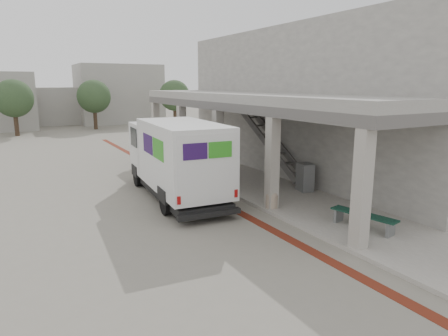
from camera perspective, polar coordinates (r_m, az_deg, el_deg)
ground at (r=12.92m, az=0.36°, el=-8.10°), size 120.00×120.00×0.00m
bike_lane_stripe at (r=15.04m, az=-0.04°, el=-5.15°), size 0.35×40.00×0.01m
sidewalk at (r=15.16m, az=13.72°, el=-5.15°), size 4.40×28.00×0.12m
transit_building at (r=19.79m, az=11.46°, el=8.75°), size 7.60×17.00×7.00m
distant_backdrop at (r=46.60m, az=-25.39°, el=8.73°), size 28.00×10.00×6.50m
tree_left at (r=38.62m, az=-27.85°, el=8.77°), size 3.20×3.20×4.80m
tree_mid at (r=41.37m, az=-18.10°, el=9.68°), size 3.20×3.20×4.80m
tree_right at (r=42.69m, az=-7.08°, el=10.22°), size 3.20×3.20×4.80m
fedex_truck at (r=15.67m, az=-6.93°, el=1.56°), size 2.74×7.29×3.05m
bench at (r=12.84m, az=19.30°, el=-6.75°), size 0.89×2.09×0.48m
bollard_near at (r=14.24m, az=6.88°, el=-4.58°), size 0.37×0.37×0.56m
bollard_far at (r=14.24m, az=6.84°, el=-4.40°), size 0.43×0.43×0.64m
utility_cabinet at (r=16.62m, az=11.50°, el=-1.30°), size 0.64×0.77×1.13m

